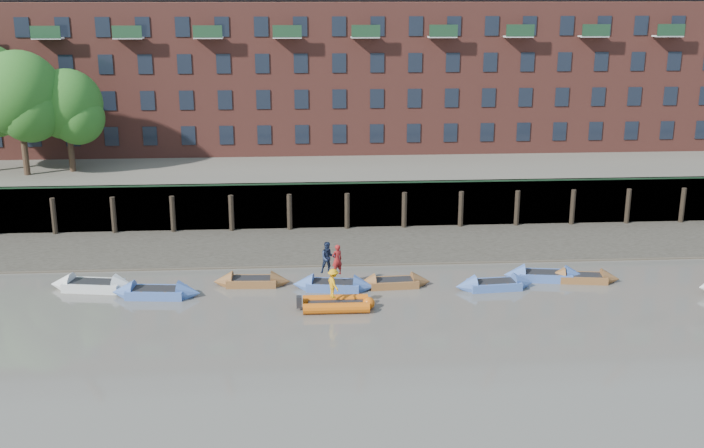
{
  "coord_description": "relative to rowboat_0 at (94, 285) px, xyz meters",
  "views": [
    {
      "loc": [
        -5.32,
        -33.34,
        16.26
      ],
      "look_at": [
        -2.31,
        12.0,
        3.2
      ],
      "focal_mm": 42.0,
      "sensor_mm": 36.0,
      "label": 1
    }
  ],
  "objects": [
    {
      "name": "rib_tender",
      "position": [
        13.56,
        -3.77,
        0.03
      ],
      "size": [
        3.8,
        1.79,
        0.66
      ],
      "rotation": [
        0.0,
        0.0,
        -0.0
      ],
      "color": "#C9560C",
      "rests_on": "ground"
    },
    {
      "name": "foreshore",
      "position": [
        16.89,
        7.24,
        -0.26
      ],
      "size": [
        110.0,
        8.0,
        0.5
      ],
      "primitive_type": "cube",
      "color": "#3D382F",
      "rests_on": "ground"
    },
    {
      "name": "person_rib_crew",
      "position": [
        13.27,
        -3.68,
        1.15
      ],
      "size": [
        0.91,
        1.16,
        1.58
      ],
      "primitive_type": "imported",
      "rotation": [
        0.0,
        0.0,
        1.94
      ],
      "color": "orange",
      "rests_on": "rib_tender"
    },
    {
      "name": "rowboat_7",
      "position": [
        27.78,
        -0.47,
        -0.04
      ],
      "size": [
        4.29,
        1.82,
        1.21
      ],
      "rotation": [
        0.0,
        0.0,
        -0.15
      ],
      "color": "brown",
      "rests_on": "ground"
    },
    {
      "name": "tree_cluster",
      "position": [
        -8.72,
        16.59,
        8.75
      ],
      "size": [
        11.76,
        7.74,
        9.4
      ],
      "color": "#3A281C",
      "rests_on": "bank_terrace"
    },
    {
      "name": "river_wall",
      "position": [
        16.89,
        11.62,
        1.34
      ],
      "size": [
        110.0,
        1.23,
        3.3
      ],
      "color": "#2D2A26",
      "rests_on": "ground"
    },
    {
      "name": "person_rower_a",
      "position": [
        13.61,
        -0.88,
        1.51
      ],
      "size": [
        0.75,
        0.66,
        1.74
      ],
      "primitive_type": "imported",
      "rotation": [
        0.0,
        0.0,
        3.61
      ],
      "color": "maroon",
      "rests_on": "rowboat_3"
    },
    {
      "name": "rowboat_0",
      "position": [
        0.0,
        0.0,
        0.0
      ],
      "size": [
        5.14,
        2.23,
        1.44
      ],
      "rotation": [
        0.0,
        0.0,
        -0.16
      ],
      "color": "silver",
      "rests_on": "ground"
    },
    {
      "name": "mud_band",
      "position": [
        16.89,
        3.84,
        -0.26
      ],
      "size": [
        110.0,
        1.6,
        0.1
      ],
      "primitive_type": "cube",
      "color": "#4C4336",
      "rests_on": "ground"
    },
    {
      "name": "ground",
      "position": [
        16.89,
        -10.76,
        -0.26
      ],
      "size": [
        220.0,
        220.0,
        0.0
      ],
      "primitive_type": "plane",
      "color": "#5F5A52",
      "rests_on": "ground"
    },
    {
      "name": "apartment_terrace",
      "position": [
        16.89,
        26.24,
        12.57
      ],
      "size": [
        80.6,
        15.56,
        20.98
      ],
      "color": "brown",
      "rests_on": "bank_terrace"
    },
    {
      "name": "rowboat_5",
      "position": [
        22.43,
        -1.32,
        -0.02
      ],
      "size": [
        4.57,
        1.66,
        1.3
      ],
      "rotation": [
        0.0,
        0.0,
        0.08
      ],
      "color": "#4263AC",
      "rests_on": "ground"
    },
    {
      "name": "rowboat_3",
      "position": [
        13.4,
        -0.84,
        -0.02
      ],
      "size": [
        4.75,
        2.04,
        1.33
      ],
      "rotation": [
        0.0,
        0.0,
        -0.16
      ],
      "color": "#4263AC",
      "rests_on": "ground"
    },
    {
      "name": "bank_terrace",
      "position": [
        16.89,
        25.24,
        1.34
      ],
      "size": [
        110.0,
        28.0,
        3.2
      ],
      "primitive_type": "cube",
      "color": "#5E594D",
      "rests_on": "ground"
    },
    {
      "name": "person_rower_b",
      "position": [
        13.12,
        -0.61,
        1.55
      ],
      "size": [
        0.98,
        0.82,
        1.81
      ],
      "primitive_type": "imported",
      "rotation": [
        0.0,
        0.0,
        0.17
      ],
      "color": "#19233F",
      "rests_on": "rowboat_3"
    },
    {
      "name": "rowboat_2",
      "position": [
        8.81,
        0.15,
        -0.03
      ],
      "size": [
        4.43,
        1.49,
        1.27
      ],
      "rotation": [
        0.0,
        0.0,
        -0.05
      ],
      "color": "brown",
      "rests_on": "ground"
    },
    {
      "name": "rowboat_4",
      "position": [
        16.81,
        -0.59,
        -0.04
      ],
      "size": [
        4.31,
        1.5,
        1.23
      ],
      "rotation": [
        0.0,
        0.0,
        0.06
      ],
      "color": "brown",
      "rests_on": "ground"
    },
    {
      "name": "rowboat_6",
      "position": [
        25.68,
        -0.05,
        -0.01
      ],
      "size": [
        4.84,
        2.05,
        1.36
      ],
      "rotation": [
        0.0,
        0.0,
        -0.15
      ],
      "color": "#4263AC",
      "rests_on": "ground"
    },
    {
      "name": "rowboat_1",
      "position": [
        3.67,
        -1.34,
        -0.01
      ],
      "size": [
        4.98,
        1.89,
        1.41
      ],
      "rotation": [
        0.0,
        0.0,
        -0.1
      ],
      "color": "#4263AC",
      "rests_on": "ground"
    }
  ]
}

